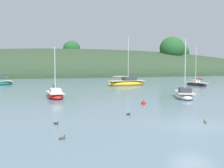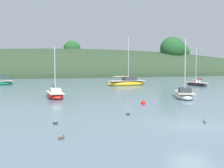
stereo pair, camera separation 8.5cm
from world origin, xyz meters
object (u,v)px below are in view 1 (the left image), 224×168
at_px(mooring_buoy_channel, 143,103).
at_px(duck_lone_left, 62,138).
at_px(sailboat_blue_center, 55,95).
at_px(sailboat_red_portside, 127,83).
at_px(sailboat_yellow_far, 196,84).
at_px(duck_lone_right, 128,114).
at_px(sailboat_orange_cutter, 184,95).
at_px(duck_lead, 205,122).
at_px(duck_trailing, 56,123).

distance_m(mooring_buoy_channel, duck_lone_left, 13.69).
distance_m(sailboat_blue_center, sailboat_red_portside, 20.27).
height_order(sailboat_yellow_far, mooring_buoy_channel, sailboat_yellow_far).
height_order(sailboat_yellow_far, sailboat_red_portside, sailboat_red_portside).
xyz_separation_m(sailboat_red_portside, duck_lone_right, (-8.51, -27.76, -0.38)).
bearing_deg(sailboat_yellow_far, sailboat_red_portside, 163.45).
height_order(sailboat_red_portside, sailboat_orange_cutter, sailboat_red_portside).
distance_m(sailboat_red_portside, duck_lone_right, 29.04).
bearing_deg(sailboat_orange_cutter, sailboat_blue_center, 164.89).
relative_size(sailboat_blue_center, sailboat_yellow_far, 0.85).
bearing_deg(mooring_buoy_channel, duck_lone_right, -121.67).
relative_size(sailboat_blue_center, duck_lone_right, 14.90).
height_order(sailboat_yellow_far, duck_lone_right, sailboat_yellow_far).
height_order(sailboat_blue_center, sailboat_red_portside, sailboat_red_portside).
relative_size(duck_lead, duck_trailing, 1.12).
bearing_deg(sailboat_red_portside, duck_lead, -98.13).
bearing_deg(sailboat_orange_cutter, duck_trailing, -144.41).
bearing_deg(duck_lone_right, sailboat_orange_cutter, 42.71).
bearing_deg(sailboat_blue_center, sailboat_red_portside, 49.12).
xyz_separation_m(sailboat_yellow_far, duck_lead, (-16.21, -28.28, -0.27)).
xyz_separation_m(mooring_buoy_channel, duck_lead, (0.89, -8.99, -0.07)).
bearing_deg(duck_lone_right, sailboat_yellow_far, 50.26).
bearing_deg(duck_lead, sailboat_red_portside, 81.87).
height_order(duck_lead, duck_lone_left, same).
height_order(sailboat_blue_center, duck_trailing, sailboat_blue_center).
distance_m(duck_lone_right, duck_trailing, 5.83).
bearing_deg(duck_trailing, sailboat_blue_center, 87.11).
relative_size(duck_lead, duck_lone_left, 1.01).
bearing_deg(duck_lone_right, duck_trailing, -160.08).
height_order(sailboat_blue_center, mooring_buoy_channel, sailboat_blue_center).
bearing_deg(sailboat_orange_cutter, sailboat_red_portside, 92.49).
height_order(sailboat_blue_center, duck_lone_right, sailboat_blue_center).
distance_m(sailboat_orange_cutter, duck_trailing, 18.24).
xyz_separation_m(sailboat_yellow_far, sailboat_orange_cutter, (-10.85, -15.67, 0.03)).
xyz_separation_m(sailboat_blue_center, mooring_buoy_channel, (7.84, -7.43, -0.21)).
height_order(sailboat_orange_cutter, duck_lone_right, sailboat_orange_cutter).
height_order(duck_lone_right, duck_trailing, same).
xyz_separation_m(sailboat_red_portside, mooring_buoy_channel, (-5.43, -22.76, -0.31)).
xyz_separation_m(sailboat_red_portside, duck_lone_left, (-13.90, -33.51, -0.38)).
bearing_deg(sailboat_yellow_far, sailboat_blue_center, -154.58).
bearing_deg(sailboat_blue_center, mooring_buoy_channel, -43.46).
bearing_deg(duck_lone_left, sailboat_orange_cutter, 44.28).
xyz_separation_m(sailboat_yellow_far, duck_lone_right, (-20.19, -24.29, -0.27)).
xyz_separation_m(sailboat_yellow_far, sailboat_red_portside, (-11.68, 3.47, 0.11)).
height_order(sailboat_yellow_far, duck_lone_left, sailboat_yellow_far).
xyz_separation_m(sailboat_orange_cutter, duck_lone_right, (-9.35, -8.63, -0.29)).
height_order(mooring_buoy_channel, duck_lead, mooring_buoy_channel).
height_order(sailboat_orange_cutter, duck_lone_left, sailboat_orange_cutter).
distance_m(sailboat_red_portside, duck_lead, 32.08).
distance_m(mooring_buoy_channel, duck_lone_right, 5.88).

